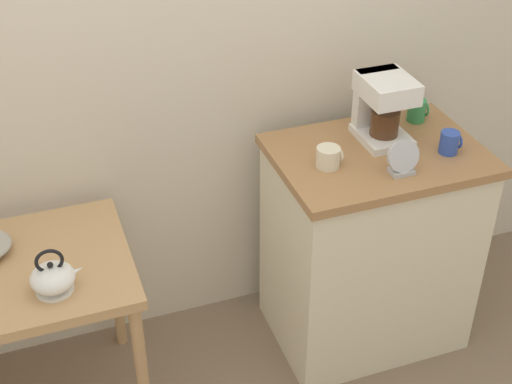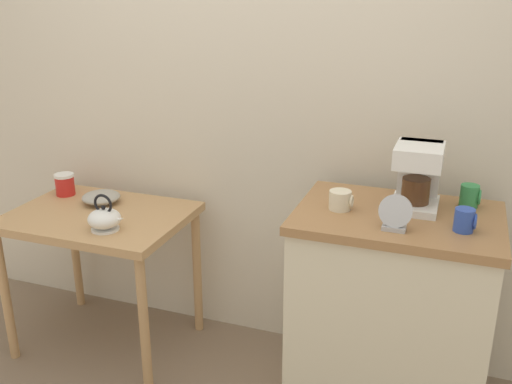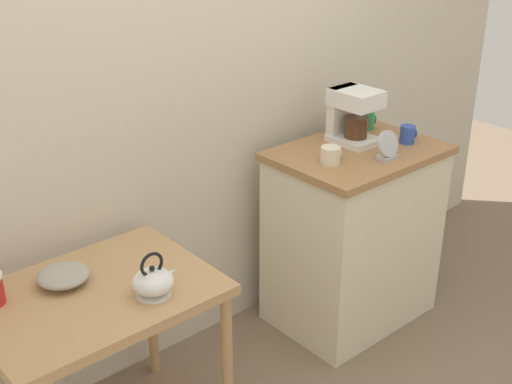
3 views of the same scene
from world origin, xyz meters
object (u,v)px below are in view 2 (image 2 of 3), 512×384
at_px(mug_tall_green, 470,196).
at_px(coffee_maker, 418,173).
at_px(mug_blue, 465,220).
at_px(bowl_stoneware, 101,197).
at_px(table_clock, 395,215).
at_px(canister_enamel, 65,184).
at_px(teakettle, 105,219).
at_px(mug_small_cream, 341,200).

bearing_deg(mug_tall_green, coffee_maker, -160.67).
bearing_deg(mug_blue, bowl_stoneware, 173.00).
relative_size(bowl_stoneware, coffee_maker, 0.72).
xyz_separation_m(coffee_maker, table_clock, (-0.05, -0.26, -0.08)).
bearing_deg(canister_enamel, mug_blue, -7.44).
bearing_deg(canister_enamel, coffee_maker, -2.01).
bearing_deg(mug_blue, teakettle, -177.43).
bearing_deg(coffee_maker, table_clock, -100.31).
relative_size(teakettle, mug_blue, 2.07).
bearing_deg(mug_small_cream, table_clock, -30.29).
relative_size(canister_enamel, mug_blue, 1.30).
xyz_separation_m(teakettle, mug_blue, (1.49, 0.07, 0.18)).
relative_size(teakettle, canister_enamel, 1.59).
distance_m(bowl_stoneware, mug_small_cream, 1.25).
relative_size(bowl_stoneware, mug_small_cream, 1.98).
xyz_separation_m(canister_enamel, coffee_maker, (1.75, -0.06, 0.27)).
bearing_deg(teakettle, canister_enamel, 144.82).
bearing_deg(mug_tall_green, table_clock, -127.00).
relative_size(mug_blue, mug_tall_green, 0.94).
relative_size(teakettle, table_clock, 1.34).
relative_size(bowl_stoneware, mug_blue, 2.18).
height_order(mug_small_cream, mug_tall_green, mug_tall_green).
height_order(coffee_maker, table_clock, coffee_maker).
relative_size(canister_enamel, mug_small_cream, 1.18).
xyz_separation_m(bowl_stoneware, mug_blue, (1.69, -0.21, 0.20)).
bearing_deg(table_clock, bowl_stoneware, 169.15).
bearing_deg(teakettle, mug_tall_green, 12.42).
height_order(coffee_maker, mug_tall_green, coffee_maker).
relative_size(coffee_maker, mug_blue, 3.02).
height_order(canister_enamel, coffee_maker, coffee_maker).
distance_m(coffee_maker, mug_tall_green, 0.24).
bearing_deg(canister_enamel, teakettle, -35.18).
height_order(teakettle, mug_blue, mug_blue).
height_order(canister_enamel, table_clock, table_clock).
xyz_separation_m(bowl_stoneware, mug_small_cream, (1.23, -0.15, 0.19)).
distance_m(teakettle, mug_tall_green, 1.55).
bearing_deg(mug_tall_green, bowl_stoneware, -178.13).
distance_m(canister_enamel, mug_small_cream, 1.50).
relative_size(coffee_maker, table_clock, 1.96).
height_order(canister_enamel, mug_blue, mug_blue).
bearing_deg(mug_small_cream, canister_enamel, 172.61).
height_order(bowl_stoneware, table_clock, table_clock).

